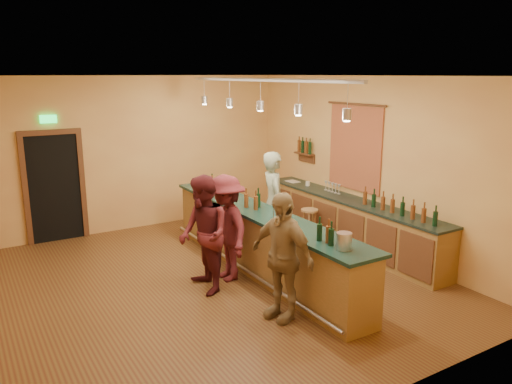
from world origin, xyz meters
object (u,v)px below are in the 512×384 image
back_counter (349,222)px  tasting_bar (260,237)px  customer_c (226,228)px  customer_a (204,235)px  bartender (274,203)px  bar_stool (309,216)px  customer_b (282,256)px

back_counter → tasting_bar: (-2.11, -0.18, 0.12)m
back_counter → customer_c: customer_c is taller
customer_a → customer_c: customer_a is taller
back_counter → customer_a: bearing=-173.1°
back_counter → bartender: (-1.40, 0.49, 0.46)m
bartender → customer_a: 2.04m
back_counter → bar_stool: size_ratio=6.66×
tasting_bar → bartender: size_ratio=2.71×
customer_b → bartender: bearing=134.4°
customer_b → bar_stool: bearing=121.1°
customer_a → customer_b: 1.40m
bar_stool → customer_c: bearing=-162.2°
tasting_bar → customer_b: bearing=-111.8°
bartender → customer_b: 2.55m
customer_a → bar_stool: 2.89m
customer_a → customer_b: customer_a is taller
bartender → customer_b: size_ratio=1.08×
back_counter → bartender: bartender is taller
tasting_bar → bartender: (0.71, 0.68, 0.34)m
bartender → customer_b: (-1.31, -2.19, -0.07)m
customer_c → back_counter: bearing=96.6°
back_counter → customer_c: 2.75m
customer_c → bar_stool: customer_c is taller
bar_stool → customer_b: bearing=-134.2°
tasting_bar → customer_c: (-0.61, 0.03, 0.25)m
back_counter → customer_b: bearing=-148.0°
customer_c → bar_stool: bearing=111.3°
customer_b → customer_c: 1.54m
customer_b → bar_stool: size_ratio=2.56×
back_counter → bar_stool: back_counter is taller
customer_a → customer_c: size_ratio=1.05×
customer_a → customer_c: 0.57m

